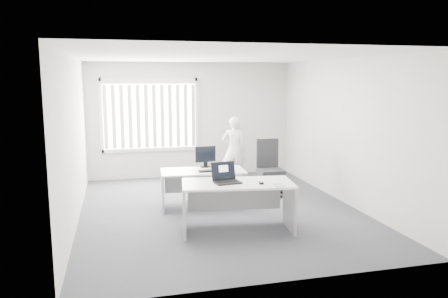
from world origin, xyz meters
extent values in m
plane|color=#4E4E55|center=(0.00, 0.00, 0.00)|extent=(6.00, 6.00, 0.00)
cube|color=silver|center=(0.00, 3.00, 1.40)|extent=(5.00, 0.02, 2.80)
cube|color=silver|center=(0.00, -3.00, 1.40)|extent=(5.00, 0.02, 2.80)
cube|color=silver|center=(-2.50, 0.00, 1.40)|extent=(0.02, 6.00, 2.80)
cube|color=silver|center=(2.50, 0.00, 1.40)|extent=(0.02, 6.00, 2.80)
cube|color=silver|center=(0.00, 0.00, 2.80)|extent=(5.00, 6.00, 0.02)
cube|color=silver|center=(-1.00, 2.96, 1.55)|extent=(2.32, 0.06, 1.76)
cube|color=silver|center=(0.02, -1.15, 0.78)|extent=(1.84, 1.05, 0.03)
cube|color=#A6A7A9|center=(-0.82, -1.03, 0.38)|extent=(0.15, 0.75, 0.76)
cube|color=#A6A7A9|center=(0.86, -1.26, 0.38)|extent=(0.15, 0.75, 0.76)
cube|color=silver|center=(-0.26, 0.27, 0.70)|extent=(1.61, 0.84, 0.03)
cube|color=#A6A7A9|center=(-1.01, 0.33, 0.34)|extent=(0.09, 0.67, 0.68)
cube|color=#A6A7A9|center=(0.50, 0.22, 0.34)|extent=(0.09, 0.67, 0.68)
cylinder|color=black|center=(1.29, 0.82, 0.04)|extent=(0.67, 0.67, 0.09)
cylinder|color=black|center=(1.29, 0.82, 0.25)|extent=(0.08, 0.08, 0.50)
cube|color=black|center=(1.29, 0.82, 0.50)|extent=(0.51, 0.51, 0.08)
cube|color=black|center=(1.30, 1.05, 0.85)|extent=(0.48, 0.07, 0.60)
imported|color=silver|center=(0.83, 2.01, 0.78)|extent=(0.67, 0.56, 1.56)
cube|color=silver|center=(0.34, -1.25, 0.80)|extent=(0.32, 0.24, 0.00)
cube|color=white|center=(0.58, -1.49, 0.80)|extent=(0.15, 0.20, 0.01)
cube|color=black|center=(-0.12, 0.14, 0.72)|extent=(0.46, 0.16, 0.02)
camera|label=1|loc=(-1.81, -7.60, 2.42)|focal=35.00mm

